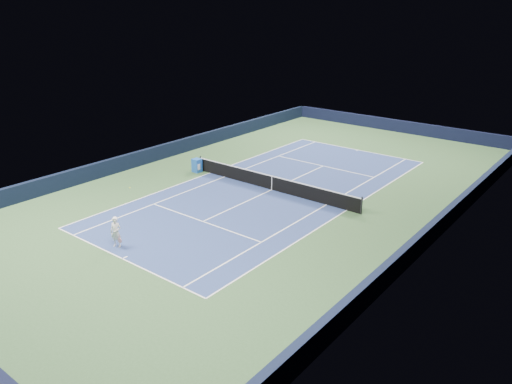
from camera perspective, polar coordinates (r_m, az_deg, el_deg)
The scene contains 19 objects.
ground at distance 32.40m, azimuth 1.81°, elevation 0.25°, with size 40.00×40.00×0.00m, color #30502B.
wall_far at distance 48.96m, azimuth 15.95°, elevation 7.27°, with size 22.00×0.35×1.10m, color black.
wall_right at distance 27.64m, azimuth 20.15°, elevation -3.62°, with size 0.35×40.00×1.10m, color black.
wall_left at distance 39.30m, azimuth -10.97°, elevation 4.46°, with size 0.35×40.00×1.10m, color black.
court_surface at distance 32.40m, azimuth 1.81°, elevation 0.26°, with size 10.97×23.77×0.01m, color navy.
baseline_far at distance 42.07m, azimuth 11.57°, elevation 4.74°, with size 10.97×0.08×0.00m, color white.
baseline_near at distance 24.72m, azimuth -15.04°, elevation -7.37°, with size 10.97×0.08×0.00m, color white.
sideline_doubles_right at distance 29.69m, azimuth 10.33°, elevation -2.06°, with size 0.08×23.77×0.00m, color white.
sideline_doubles_left at distance 35.74m, azimuth -5.26°, elevation 2.19°, with size 0.08×23.77×0.00m, color white.
sideline_singles_right at distance 30.30m, azimuth 8.06°, elevation -1.44°, with size 0.08×23.77×0.00m, color white.
sideline_singles_left at distance 34.85m, azimuth -3.62°, elevation 1.75°, with size 0.08×23.77×0.00m, color white.
service_line_far at distance 37.45m, azimuth 7.69°, elevation 2.97°, with size 8.23×0.08×0.00m, color white.
service_line_near at distance 27.90m, azimuth -6.09°, elevation -3.37°, with size 8.23×0.08×0.00m, color white.
center_service_line at distance 32.39m, azimuth 1.81°, elevation 0.27°, with size 0.08×12.80×0.00m, color white.
center_mark_far at distance 41.94m, azimuth 11.48°, elevation 4.69°, with size 0.08×0.30×0.00m, color white.
center_mark_near at distance 24.80m, azimuth -14.76°, elevation -7.25°, with size 0.08×0.30×0.00m, color white.
tennis_net at distance 32.22m, azimuth 1.82°, elevation 1.09°, with size 12.90×0.10×1.07m.
sponsor_cube at distance 35.93m, azimuth -6.77°, elevation 3.04°, with size 0.62×0.57×0.97m.
tennis_player at distance 25.62m, azimuth -15.71°, elevation -4.43°, with size 0.80×1.32×2.90m.
Camera 1 is at (18.03, -24.37, 11.42)m, focal length 35.00 mm.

